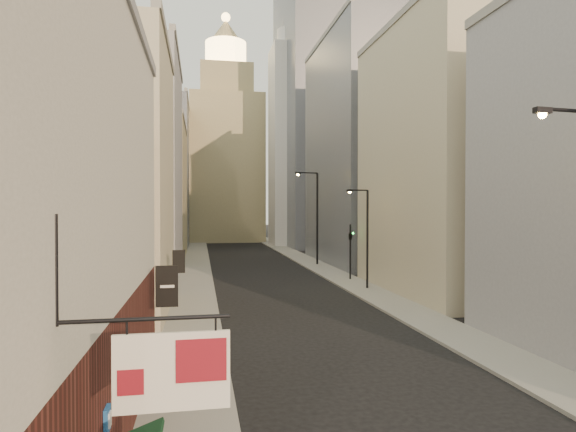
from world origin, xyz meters
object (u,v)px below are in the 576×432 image
object	(u,v)px
clock_tower	(226,151)
streetlamp_far	(315,212)
white_tower	(294,138)
streetlamp_mid	(365,233)
traffic_light_right	(350,239)

from	to	relation	value
clock_tower	streetlamp_far	world-z (taller)	clock_tower
clock_tower	streetlamp_far	xyz separation A→B (m)	(7.54, -43.59, -11.68)
white_tower	streetlamp_mid	world-z (taller)	white_tower
streetlamp_mid	streetlamp_far	distance (m)	16.43
white_tower	streetlamp_far	distance (m)	32.37
clock_tower	streetlamp_mid	distance (m)	61.85
streetlamp_far	traffic_light_right	xyz separation A→B (m)	(0.43, -11.50, -2.22)
clock_tower	traffic_light_right	size ratio (longest dim) A/B	8.98
clock_tower	streetlamp_mid	bearing A→B (deg)	-82.75
clock_tower	white_tower	xyz separation A→B (m)	(11.00, -14.00, 0.97)
streetlamp_far	traffic_light_right	size ratio (longest dim) A/B	2.08
white_tower	streetlamp_far	size ratio (longest dim) A/B	3.98
clock_tower	streetlamp_mid	world-z (taller)	clock_tower
streetlamp_far	traffic_light_right	bearing A→B (deg)	-95.71
traffic_light_right	streetlamp_far	bearing A→B (deg)	-111.59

